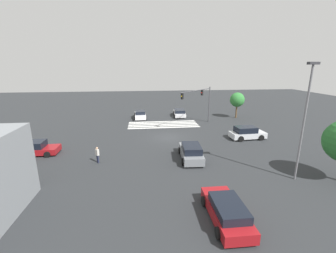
{
  "coord_description": "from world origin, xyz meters",
  "views": [
    {
      "loc": [
        3.2,
        28.09,
        9.2
      ],
      "look_at": [
        0.0,
        0.0,
        1.5
      ],
      "focal_mm": 24.0,
      "sensor_mm": 36.0,
      "label": 1
    }
  ],
  "objects_px": {
    "car_2": "(37,148)",
    "car_4": "(140,115)",
    "car_1": "(191,152)",
    "car_5": "(227,211)",
    "traffic_signal_mast": "(201,98)",
    "pedestrian": "(97,154)",
    "car_0": "(180,113)",
    "car_3": "(247,133)",
    "street_light_pole_a": "(305,114)",
    "tree_corner_b": "(237,100)"
  },
  "relations": [
    {
      "from": "car_5",
      "to": "car_2",
      "type": "bearing_deg",
      "value": 52.69
    },
    {
      "from": "tree_corner_b",
      "to": "car_2",
      "type": "bearing_deg",
      "value": 26.94
    },
    {
      "from": "traffic_signal_mast",
      "to": "car_2",
      "type": "height_order",
      "value": "traffic_signal_mast"
    },
    {
      "from": "traffic_signal_mast",
      "to": "street_light_pole_a",
      "type": "height_order",
      "value": "street_light_pole_a"
    },
    {
      "from": "car_2",
      "to": "car_3",
      "type": "height_order",
      "value": "car_3"
    },
    {
      "from": "car_4",
      "to": "pedestrian",
      "type": "distance_m",
      "value": 19.18
    },
    {
      "from": "car_1",
      "to": "pedestrian",
      "type": "bearing_deg",
      "value": 92.43
    },
    {
      "from": "car_0",
      "to": "car_5",
      "type": "bearing_deg",
      "value": -179.67
    },
    {
      "from": "street_light_pole_a",
      "to": "car_2",
      "type": "bearing_deg",
      "value": -18.95
    },
    {
      "from": "car_1",
      "to": "car_2",
      "type": "height_order",
      "value": "car_1"
    },
    {
      "from": "traffic_signal_mast",
      "to": "tree_corner_b",
      "type": "relative_size",
      "value": 1.3
    },
    {
      "from": "car_1",
      "to": "tree_corner_b",
      "type": "relative_size",
      "value": 1.07
    },
    {
      "from": "car_2",
      "to": "car_5",
      "type": "height_order",
      "value": "car_2"
    },
    {
      "from": "car_0",
      "to": "car_3",
      "type": "relative_size",
      "value": 1.07
    },
    {
      "from": "car_0",
      "to": "street_light_pole_a",
      "type": "bearing_deg",
      "value": -163.13
    },
    {
      "from": "car_0",
      "to": "car_5",
      "type": "distance_m",
      "value": 29.45
    },
    {
      "from": "car_5",
      "to": "traffic_signal_mast",
      "type": "bearing_deg",
      "value": -10.03
    },
    {
      "from": "car_1",
      "to": "traffic_signal_mast",
      "type": "bearing_deg",
      "value": -14.94
    },
    {
      "from": "car_3",
      "to": "car_5",
      "type": "height_order",
      "value": "car_3"
    },
    {
      "from": "traffic_signal_mast",
      "to": "car_1",
      "type": "relative_size",
      "value": 1.21
    },
    {
      "from": "traffic_signal_mast",
      "to": "car_5",
      "type": "distance_m",
      "value": 23.27
    },
    {
      "from": "car_3",
      "to": "street_light_pole_a",
      "type": "distance_m",
      "value": 11.77
    },
    {
      "from": "car_0",
      "to": "car_2",
      "type": "relative_size",
      "value": 1.16
    },
    {
      "from": "traffic_signal_mast",
      "to": "car_5",
      "type": "bearing_deg",
      "value": 34.57
    },
    {
      "from": "traffic_signal_mast",
      "to": "car_5",
      "type": "height_order",
      "value": "traffic_signal_mast"
    },
    {
      "from": "car_3",
      "to": "street_light_pole_a",
      "type": "height_order",
      "value": "street_light_pole_a"
    },
    {
      "from": "street_light_pole_a",
      "to": "car_5",
      "type": "bearing_deg",
      "value": 29.86
    },
    {
      "from": "car_3",
      "to": "car_5",
      "type": "relative_size",
      "value": 0.94
    },
    {
      "from": "car_2",
      "to": "street_light_pole_a",
      "type": "height_order",
      "value": "street_light_pole_a"
    },
    {
      "from": "car_0",
      "to": "car_1",
      "type": "relative_size",
      "value": 1.0
    },
    {
      "from": "car_0",
      "to": "car_4",
      "type": "bearing_deg",
      "value": 102.18
    },
    {
      "from": "car_5",
      "to": "car_1",
      "type": "bearing_deg",
      "value": 1.4
    },
    {
      "from": "car_4",
      "to": "traffic_signal_mast",
      "type": "bearing_deg",
      "value": 57.11
    },
    {
      "from": "car_2",
      "to": "street_light_pole_a",
      "type": "relative_size",
      "value": 0.45
    },
    {
      "from": "car_2",
      "to": "pedestrian",
      "type": "relative_size",
      "value": 2.61
    },
    {
      "from": "pedestrian",
      "to": "car_3",
      "type": "bearing_deg",
      "value": -25.71
    },
    {
      "from": "street_light_pole_a",
      "to": "tree_corner_b",
      "type": "height_order",
      "value": "street_light_pole_a"
    },
    {
      "from": "car_2",
      "to": "car_4",
      "type": "xyz_separation_m",
      "value": [
        -10.86,
        -15.8,
        0.0
      ]
    },
    {
      "from": "car_4",
      "to": "car_1",
      "type": "bearing_deg",
      "value": 13.59
    },
    {
      "from": "car_1",
      "to": "street_light_pole_a",
      "type": "xyz_separation_m",
      "value": [
        -7.77,
        5.09,
        4.8
      ]
    },
    {
      "from": "pedestrian",
      "to": "car_5",
      "type": "bearing_deg",
      "value": -88.48
    },
    {
      "from": "car_0",
      "to": "car_3",
      "type": "distance_m",
      "value": 15.69
    },
    {
      "from": "car_1",
      "to": "car_4",
      "type": "relative_size",
      "value": 1.07
    },
    {
      "from": "car_3",
      "to": "traffic_signal_mast",
      "type": "bearing_deg",
      "value": 116.1
    },
    {
      "from": "car_5",
      "to": "pedestrian",
      "type": "distance_m",
      "value": 13.43
    },
    {
      "from": "pedestrian",
      "to": "traffic_signal_mast",
      "type": "bearing_deg",
      "value": 0.93
    },
    {
      "from": "car_1",
      "to": "car_2",
      "type": "distance_m",
      "value": 16.35
    },
    {
      "from": "car_0",
      "to": "pedestrian",
      "type": "bearing_deg",
      "value": 154.3
    },
    {
      "from": "traffic_signal_mast",
      "to": "street_light_pole_a",
      "type": "relative_size",
      "value": 0.63
    },
    {
      "from": "car_0",
      "to": "car_3",
      "type": "height_order",
      "value": "car_3"
    }
  ]
}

